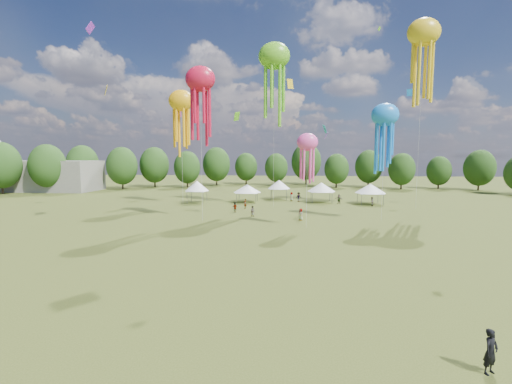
{
  "coord_description": "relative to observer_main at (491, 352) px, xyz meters",
  "views": [
    {
      "loc": [
        -1.11,
        -16.39,
        9.22
      ],
      "look_at": [
        -3.93,
        15.0,
        6.0
      ],
      "focal_mm": 24.7,
      "sensor_mm": 36.0,
      "label": 1
    }
  ],
  "objects": [
    {
      "name": "treeline",
      "position": [
        -11.4,
        63.95,
        5.57
      ],
      "size": [
        201.57,
        95.24,
        13.43
      ],
      "color": "#38281C",
      "rests_on": "ground"
    },
    {
      "name": "observer_main",
      "position": [
        0.0,
        0.0,
        0.0
      ],
      "size": [
        0.85,
        0.78,
        1.96
      ],
      "primitive_type": "imported",
      "rotation": [
        0.0,
        0.0,
        0.57
      ],
      "color": "black",
      "rests_on": "ground"
    },
    {
      "name": "spectator_near",
      "position": [
        -13.96,
        38.14,
        -0.18
      ],
      "size": [
        0.99,
        0.94,
        1.6
      ],
      "primitive_type": "imported",
      "rotation": [
        0.0,
        0.0,
        2.53
      ],
      "color": "gray",
      "rests_on": "ground"
    },
    {
      "name": "show_kites",
      "position": [
        -6.65,
        45.59,
        20.44
      ],
      "size": [
        47.69,
        22.48,
        32.33
      ],
      "color": "red",
      "rests_on": "ground"
    },
    {
      "name": "festival_tents",
      "position": [
        -8.35,
        55.46,
        2.08
      ],
      "size": [
        38.82,
        12.26,
        4.38
      ],
      "color": "#47474C",
      "rests_on": "ground"
    },
    {
      "name": "small_kites",
      "position": [
        -7.51,
        42.87,
        29.6
      ],
      "size": [
        68.47,
        57.15,
        46.54
      ],
      "color": "red",
      "rests_on": "ground"
    },
    {
      "name": "spectators_far",
      "position": [
        -4.64,
        51.15,
        -0.09
      ],
      "size": [
        25.03,
        22.93,
        1.91
      ],
      "color": "gray",
      "rests_on": "ground"
    },
    {
      "name": "ground",
      "position": [
        -7.54,
        1.44,
        -0.98
      ],
      "size": [
        300.0,
        300.0,
        0.0
      ],
      "primitive_type": "plane",
      "color": "#384416",
      "rests_on": "ground"
    },
    {
      "name": "hangar",
      "position": [
        -79.54,
        73.44,
        3.02
      ],
      "size": [
        40.0,
        12.0,
        8.0
      ],
      "primitive_type": "cube",
      "color": "gray",
      "rests_on": "ground"
    }
  ]
}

